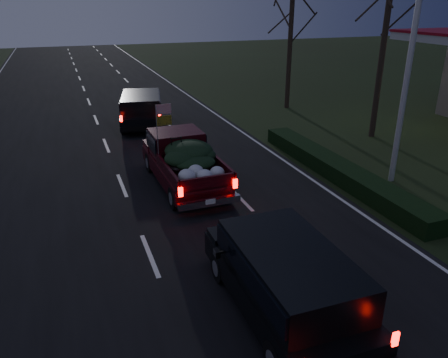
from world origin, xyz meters
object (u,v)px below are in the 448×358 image
object	(u,v)px
lead_suv	(141,107)
pickup_truck	(183,158)
rear_suv	(287,275)
light_pole	(415,25)

from	to	relation	value
lead_suv	pickup_truck	bearing A→B (deg)	-78.78
lead_suv	rear_suv	bearing A→B (deg)	-78.38
pickup_truck	lead_suv	world-z (taller)	pickup_truck
lead_suv	rear_suv	xyz separation A→B (m)	(-0.01, -16.16, -0.03)
light_pole	rear_suv	xyz separation A→B (m)	(-7.28, -5.34, -4.46)
pickup_truck	rear_suv	xyz separation A→B (m)	(0.06, -7.71, 0.02)
light_pole	rear_suv	world-z (taller)	light_pole
light_pole	lead_suv	xyz separation A→B (m)	(-7.27, 10.82, -4.43)
light_pole	lead_suv	distance (m)	13.77
lead_suv	rear_suv	distance (m)	16.16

